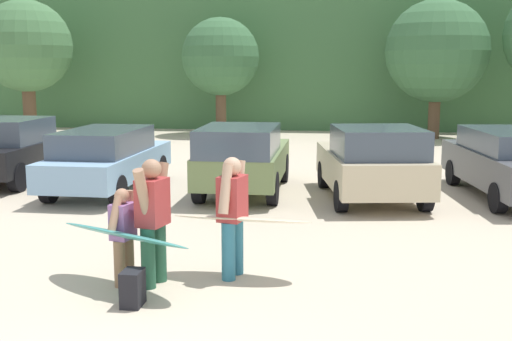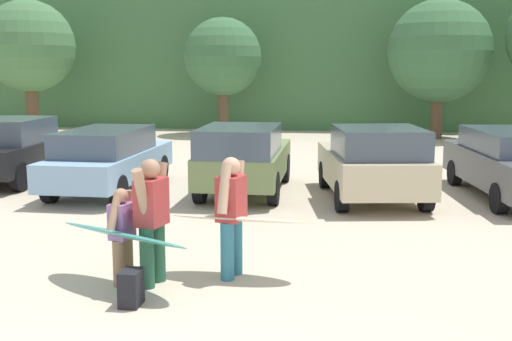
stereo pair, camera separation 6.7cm
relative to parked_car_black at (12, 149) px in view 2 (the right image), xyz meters
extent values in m
cube|color=#427042|center=(6.40, 19.89, 2.17)|extent=(108.00, 12.00, 6.03)
cylinder|color=brown|center=(-5.01, 10.88, 0.21)|extent=(0.56, 0.56, 2.11)
sphere|color=#427042|center=(-5.01, 10.88, 2.92)|extent=(3.90, 3.90, 3.90)
cylinder|color=brown|center=(3.24, 11.72, 0.12)|extent=(0.45, 0.45, 1.92)
sphere|color=#38663D|center=(3.24, 11.72, 2.47)|extent=(3.29, 3.29, 3.29)
cylinder|color=brown|center=(12.09, 11.37, 0.05)|extent=(0.47, 0.47, 1.77)
sphere|color=#38663D|center=(12.09, 11.37, 2.68)|extent=(4.10, 4.10, 4.10)
cube|color=black|center=(0.00, 0.03, -0.16)|extent=(1.87, 4.04, 0.66)
cube|color=#3F4C5B|center=(0.00, -0.09, 0.47)|extent=(1.69, 2.08, 0.61)
cylinder|color=black|center=(-0.83, 1.34, -0.49)|extent=(0.23, 0.70, 0.70)
cylinder|color=black|center=(0.78, 1.37, -0.49)|extent=(0.23, 0.70, 0.70)
cylinder|color=black|center=(0.83, -1.27, -0.49)|extent=(0.23, 0.70, 0.70)
cube|color=#84ADD1|center=(2.90, -0.82, -0.21)|extent=(1.78, 4.62, 0.61)
cube|color=#3F4C5B|center=(2.89, -1.09, 0.37)|extent=(1.62, 2.75, 0.55)
cylinder|color=black|center=(2.15, 0.71, -0.52)|extent=(0.23, 0.65, 0.65)
cylinder|color=black|center=(3.69, 0.69, -0.52)|extent=(0.23, 0.65, 0.65)
cylinder|color=black|center=(2.10, -2.32, -0.52)|extent=(0.23, 0.65, 0.65)
cylinder|color=black|center=(3.65, -2.34, -0.52)|extent=(0.23, 0.65, 0.65)
cube|color=#6B7F4C|center=(6.11, -0.53, -0.15)|extent=(1.79, 4.21, 0.67)
cube|color=#3F4C5B|center=(6.12, -1.46, 0.48)|extent=(1.64, 2.39, 0.60)
cylinder|color=black|center=(5.31, 0.85, -0.48)|extent=(0.22, 0.72, 0.72)
cylinder|color=black|center=(6.90, 0.86, -0.48)|extent=(0.22, 0.72, 0.72)
cylinder|color=black|center=(5.32, -1.92, -0.48)|extent=(0.22, 0.72, 0.72)
cylinder|color=black|center=(6.91, -1.91, -0.48)|extent=(0.22, 0.72, 0.72)
cube|color=beige|center=(8.99, -0.94, -0.15)|extent=(2.52, 4.17, 0.73)
cube|color=#3F4C5B|center=(9.10, -1.62, 0.51)|extent=(2.05, 2.23, 0.60)
cylinder|color=black|center=(7.94, 0.19, -0.52)|extent=(0.32, 0.68, 0.65)
cylinder|color=black|center=(9.63, 0.47, -0.52)|extent=(0.32, 0.68, 0.65)
cylinder|color=black|center=(8.35, -2.35, -0.52)|extent=(0.32, 0.68, 0.65)
cylinder|color=black|center=(10.05, -2.08, -0.52)|extent=(0.32, 0.68, 0.65)
cube|color=#4C4F54|center=(12.07, -0.44, -0.16)|extent=(2.27, 4.84, 0.74)
cylinder|color=black|center=(11.12, 1.00, -0.53)|extent=(0.29, 0.64, 0.62)
cylinder|color=black|center=(11.48, -2.06, -0.53)|extent=(0.29, 0.64, 0.62)
cylinder|color=teal|center=(6.81, -6.73, -0.43)|extent=(0.19, 0.19, 0.81)
cylinder|color=teal|center=(6.88, -6.45, -0.43)|extent=(0.19, 0.19, 0.81)
cube|color=#B23838|center=(6.84, -6.59, 0.29)|extent=(0.40, 0.48, 0.62)
sphere|color=#D8AD8C|center=(6.84, -6.59, 0.73)|extent=(0.26, 0.26, 0.26)
cylinder|color=#D8AD8C|center=(6.79, -6.81, 0.45)|extent=(0.21, 0.33, 0.67)
cylinder|color=#D8AD8C|center=(6.90, -6.37, 0.45)|extent=(0.20, 0.31, 0.67)
cylinder|color=#8C6B4C|center=(5.41, -7.19, -0.52)|extent=(0.15, 0.15, 0.63)
cylinder|color=#8C6B4C|center=(5.47, -6.97, -0.52)|extent=(0.15, 0.15, 0.63)
cube|color=#9966A5|center=(5.44, -7.08, 0.04)|extent=(0.31, 0.37, 0.49)
sphere|color=tan|center=(5.44, -7.08, 0.38)|extent=(0.20, 0.20, 0.20)
cylinder|color=tan|center=(5.40, -7.25, 0.16)|extent=(0.18, 0.33, 0.51)
cylinder|color=tan|center=(5.48, -6.91, 0.16)|extent=(0.14, 0.15, 0.52)
cylinder|color=#26593F|center=(5.81, -7.19, -0.43)|extent=(0.19, 0.19, 0.82)
cylinder|color=#26593F|center=(5.88, -6.90, -0.43)|extent=(0.19, 0.19, 0.82)
cube|color=#B23838|center=(5.84, -7.05, 0.30)|extent=(0.41, 0.48, 0.63)
sphere|color=tan|center=(5.84, -7.05, 0.75)|extent=(0.26, 0.26, 0.26)
cylinder|color=tan|center=(5.79, -7.27, 0.47)|extent=(0.22, 0.36, 0.68)
cylinder|color=tan|center=(5.90, -6.82, 0.47)|extent=(0.21, 0.35, 0.68)
ellipsoid|color=beige|center=(6.96, -6.56, -0.01)|extent=(2.01, 0.72, 0.19)
ellipsoid|color=teal|center=(5.49, -7.22, -0.12)|extent=(2.23, 1.52, 0.29)
cube|color=black|center=(5.80, -7.83, -0.62)|extent=(0.24, 0.34, 0.45)
camera|label=1|loc=(8.28, -15.01, 2.09)|focal=44.40mm
camera|label=2|loc=(8.35, -15.00, 2.09)|focal=44.40mm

